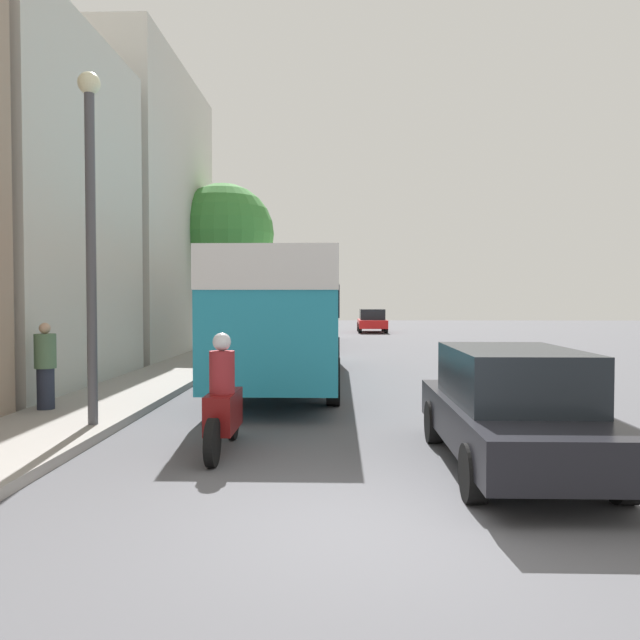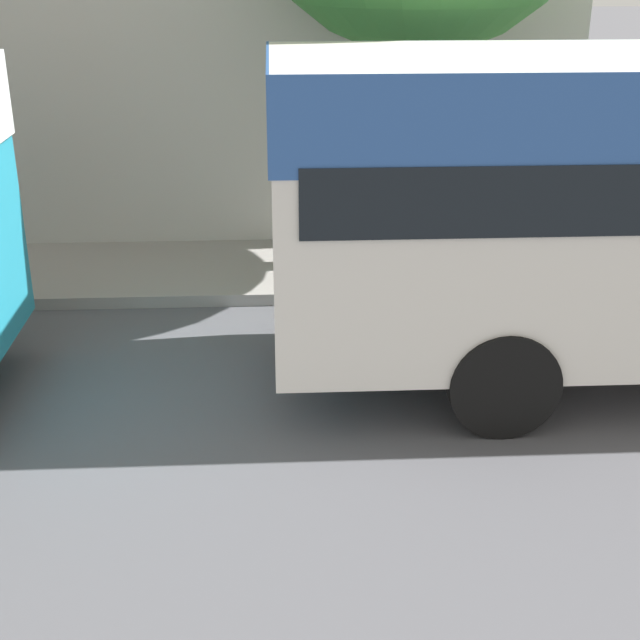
% 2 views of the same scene
% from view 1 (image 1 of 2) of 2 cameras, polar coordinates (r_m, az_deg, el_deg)
% --- Properties ---
extents(ground_plane, '(120.00, 120.00, 0.00)m').
position_cam_1_polar(ground_plane, '(6.33, 4.71, -18.46)').
color(ground_plane, '#515156').
extents(building_far_terrace, '(5.36, 9.73, 11.05)m').
position_cam_1_polar(building_far_terrace, '(25.78, -17.93, 9.20)').
color(building_far_terrace, beige).
rests_on(building_far_terrace, ground_plane).
extents(bus_lead, '(2.60, 11.44, 3.17)m').
position_cam_1_polar(bus_lead, '(16.44, -2.72, 1.37)').
color(bus_lead, teal).
rests_on(bus_lead, ground_plane).
extents(bus_following, '(2.55, 10.67, 3.19)m').
position_cam_1_polar(bus_following, '(30.00, -1.43, 1.63)').
color(bus_following, silver).
rests_on(bus_following, ground_plane).
extents(motorcycle_behind_lead, '(0.38, 2.24, 1.73)m').
position_cam_1_polar(motorcycle_behind_lead, '(9.12, -8.86, -7.71)').
color(motorcycle_behind_lead, maroon).
rests_on(motorcycle_behind_lead, ground_plane).
extents(car_crossing, '(1.82, 4.54, 1.56)m').
position_cam_1_polar(car_crossing, '(8.56, 17.16, -7.57)').
color(car_crossing, black).
rests_on(car_crossing, ground_plane).
extents(car_far_curb, '(1.92, 4.30, 1.56)m').
position_cam_1_polar(car_far_curb, '(41.94, 4.78, -0.03)').
color(car_far_curb, red).
rests_on(car_far_curb, ground_plane).
extents(pedestrian_near_curb, '(0.39, 0.39, 1.62)m').
position_cam_1_polar(pedestrian_near_curb, '(12.74, -23.82, -3.82)').
color(pedestrian_near_curb, '#232838').
rests_on(pedestrian_near_curb, sidewalk).
extents(street_tree, '(4.29, 4.29, 6.97)m').
position_cam_1_polar(street_tree, '(27.05, -8.80, 7.72)').
color(street_tree, brown).
rests_on(street_tree, sidewalk).
extents(lamp_post, '(0.36, 0.36, 5.72)m').
position_cam_1_polar(lamp_post, '(10.92, -20.24, 8.95)').
color(lamp_post, '#47474C').
rests_on(lamp_post, sidewalk).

